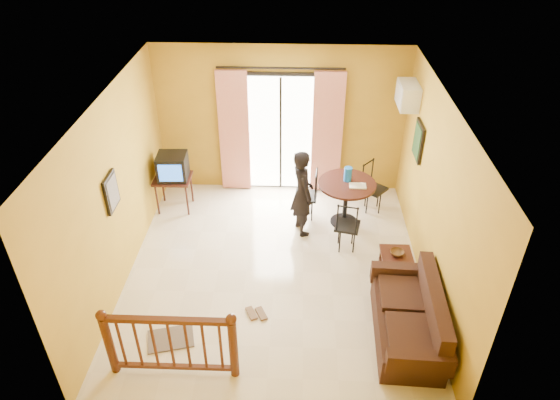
{
  "coord_description": "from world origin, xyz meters",
  "views": [
    {
      "loc": [
        0.31,
        -5.83,
        5.25
      ],
      "look_at": [
        0.08,
        0.2,
        1.21
      ],
      "focal_mm": 32.0,
      "sensor_mm": 36.0,
      "label": 1
    }
  ],
  "objects_px": {
    "television": "(173,167)",
    "dining_table": "(346,191)",
    "coffee_table": "(398,268)",
    "standing_person": "(302,193)",
    "sofa": "(411,320)"
  },
  "relations": [
    {
      "from": "sofa",
      "to": "standing_person",
      "type": "xyz_separation_m",
      "value": [
        -1.44,
        2.29,
        0.46
      ]
    },
    {
      "from": "television",
      "to": "dining_table",
      "type": "distance_m",
      "value": 3.06
    },
    {
      "from": "television",
      "to": "dining_table",
      "type": "height_order",
      "value": "television"
    },
    {
      "from": "standing_person",
      "to": "dining_table",
      "type": "bearing_deg",
      "value": -90.85
    },
    {
      "from": "television",
      "to": "sofa",
      "type": "bearing_deg",
      "value": -40.32
    },
    {
      "from": "coffee_table",
      "to": "standing_person",
      "type": "xyz_separation_m",
      "value": [
        -1.44,
        1.22,
        0.52
      ]
    },
    {
      "from": "coffee_table",
      "to": "standing_person",
      "type": "distance_m",
      "value": 1.96
    },
    {
      "from": "sofa",
      "to": "standing_person",
      "type": "distance_m",
      "value": 2.75
    },
    {
      "from": "dining_table",
      "to": "coffee_table",
      "type": "height_order",
      "value": "dining_table"
    },
    {
      "from": "coffee_table",
      "to": "sofa",
      "type": "distance_m",
      "value": 1.07
    },
    {
      "from": "television",
      "to": "coffee_table",
      "type": "bearing_deg",
      "value": -28.56
    },
    {
      "from": "coffee_table",
      "to": "standing_person",
      "type": "bearing_deg",
      "value": 139.77
    },
    {
      "from": "dining_table",
      "to": "coffee_table",
      "type": "distance_m",
      "value": 1.68
    },
    {
      "from": "television",
      "to": "sofa",
      "type": "height_order",
      "value": "television"
    },
    {
      "from": "sofa",
      "to": "dining_table",
      "type": "bearing_deg",
      "value": 107.49
    }
  ]
}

